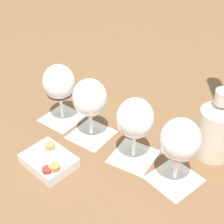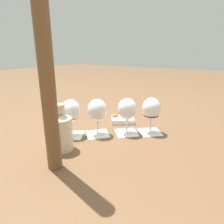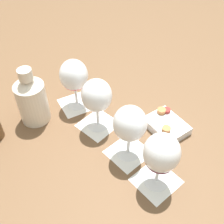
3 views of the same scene
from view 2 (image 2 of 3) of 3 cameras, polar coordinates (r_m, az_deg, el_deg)
name	(u,v)px [view 2 (image 2 of 3)]	position (r m, az deg, el deg)	size (l,w,h in m)	color
ground_plane	(113,134)	(1.08, 0.15, -6.18)	(8.00, 8.00, 0.00)	brown
tasting_card_0	(72,135)	(1.08, -11.30, -6.40)	(0.16, 0.16, 0.00)	white
tasting_card_1	(98,134)	(1.08, -4.11, -6.26)	(0.17, 0.17, 0.00)	white
tasting_card_2	(127,133)	(1.09, 4.19, -5.89)	(0.17, 0.17, 0.00)	white
tasting_card_3	(150,132)	(1.12, 10.79, -5.61)	(0.17, 0.17, 0.00)	white
wine_glass_0	(71,112)	(1.04, -11.71, -0.02)	(0.10, 0.10, 0.19)	white
wine_glass_1	(97,111)	(1.03, -4.25, 0.17)	(0.10, 0.10, 0.19)	white
wine_glass_2	(127,110)	(1.05, 4.34, 0.45)	(0.10, 0.10, 0.19)	white
wine_glass_3	(151,110)	(1.07, 11.16, 0.61)	(0.10, 0.10, 0.19)	white
ceramic_vase	(61,130)	(0.91, -14.36, -5.10)	(0.10, 0.10, 0.21)	beige
snack_dish	(122,120)	(1.24, 3.00, -2.17)	(0.17, 0.17, 0.04)	silver
umbrella_pole	(46,57)	(0.70, -18.40, 14.76)	(0.05, 0.05, 0.82)	brown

